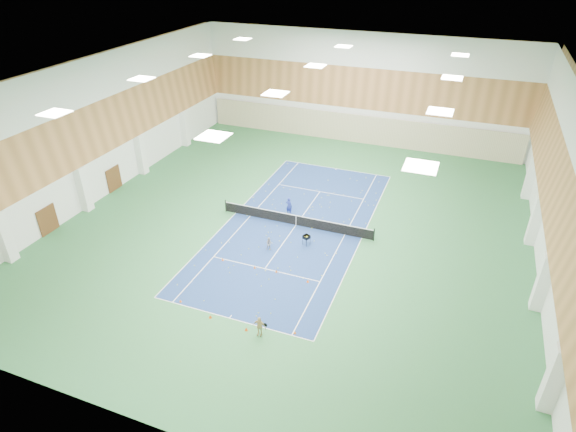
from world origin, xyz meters
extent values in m
plane|color=#2E6B3B|center=(0.00, 0.00, 0.00)|extent=(40.00, 40.00, 0.00)
cube|color=navy|center=(0.00, 0.00, 0.01)|extent=(10.97, 23.77, 0.01)
cube|color=#C6B793|center=(0.00, 19.75, 1.60)|extent=(35.40, 0.16, 3.20)
cube|color=#593319|center=(-17.92, -8.00, 1.10)|extent=(0.08, 1.80, 2.20)
cube|color=#593319|center=(-17.92, 0.00, 1.10)|extent=(0.08, 1.80, 2.20)
imported|color=#22329B|center=(-1.20, 1.51, 0.79)|extent=(0.63, 0.47, 1.58)
imported|color=gray|center=(-0.63, -4.06, 0.53)|extent=(0.65, 0.61, 1.06)
imported|color=tan|center=(2.31, -12.50, 0.67)|extent=(0.80, 0.35, 1.34)
cone|color=#F9540D|center=(-3.27, -6.56, 0.10)|extent=(0.19, 0.19, 0.21)
cone|color=#E1560B|center=(-0.70, -6.58, 0.10)|extent=(0.19, 0.19, 0.20)
cone|color=#D5580B|center=(0.92, -6.47, 0.10)|extent=(0.19, 0.19, 0.21)
cone|color=#F5590C|center=(3.35, -6.74, 0.10)|extent=(0.19, 0.19, 0.21)
cone|color=#FA5F0D|center=(-3.65, -11.64, 0.09)|extent=(0.17, 0.17, 0.19)
cone|color=#DC4D0B|center=(-1.13, -12.27, 0.11)|extent=(0.21, 0.21, 0.23)
cone|color=#DD440B|center=(1.43, -12.46, 0.11)|extent=(0.20, 0.20, 0.22)
cone|color=#DE5C0B|center=(4.22, -11.66, 0.10)|extent=(0.18, 0.18, 0.20)
camera|label=1|loc=(11.47, -31.56, 20.40)|focal=30.00mm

